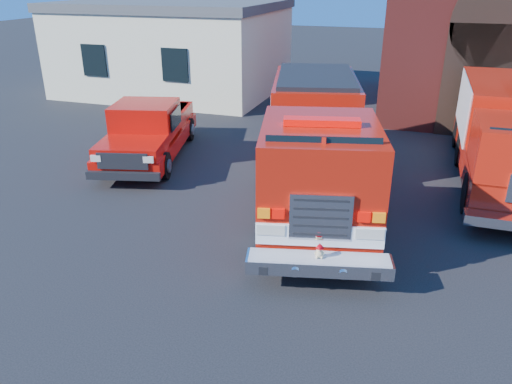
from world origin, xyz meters
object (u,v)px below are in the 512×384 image
(side_building, at_px, (175,46))
(secondary_truck, at_px, (509,132))
(fire_engine, at_px, (316,141))
(pickup_truck, at_px, (149,131))

(side_building, distance_m, secondary_truck, 16.73)
(fire_engine, distance_m, pickup_truck, 5.84)
(fire_engine, distance_m, secondary_truck, 5.67)
(fire_engine, bearing_deg, secondary_truck, 28.35)
(fire_engine, relative_size, secondary_truck, 1.19)
(pickup_truck, bearing_deg, secondary_truck, 8.10)
(fire_engine, height_order, secondary_truck, fire_engine)
(side_building, bearing_deg, fire_engine, -48.70)
(pickup_truck, bearing_deg, fire_engine, -11.66)
(side_building, distance_m, fire_engine, 14.52)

